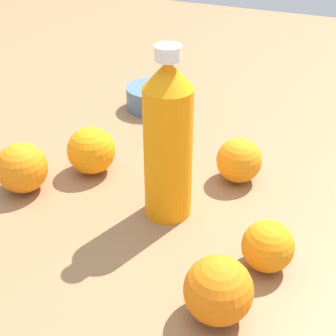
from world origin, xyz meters
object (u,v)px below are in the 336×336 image
object	(u,v)px
orange_4	(91,150)
water_bottle	(168,141)
orange_3	(218,290)
ceramic_bowl	(153,97)
orange_2	(268,246)
orange_1	(22,168)
orange_0	(239,160)

from	to	relation	value
orange_4	water_bottle	bearing A→B (deg)	161.89
orange_3	ceramic_bowl	size ratio (longest dim) A/B	0.72
orange_2	water_bottle	bearing A→B (deg)	-19.52
orange_2	orange_4	distance (m)	0.36
orange_1	ceramic_bowl	size ratio (longest dim) A/B	0.72
orange_1	orange_3	bearing A→B (deg)	161.39
orange_3	orange_0	bearing A→B (deg)	-78.48
orange_0	ceramic_bowl	world-z (taller)	orange_0
water_bottle	orange_4	size ratio (longest dim) A/B	3.18
orange_4	ceramic_bowl	bearing A→B (deg)	-87.61
orange_2	orange_3	distance (m)	0.11
orange_1	orange_4	size ratio (longest dim) A/B	1.00
water_bottle	orange_2	distance (m)	0.20
orange_0	ceramic_bowl	distance (m)	0.33
orange_1	ceramic_bowl	xyz separation A→B (m)	(-0.06, -0.37, -0.02)
orange_0	orange_4	distance (m)	0.25
orange_0	orange_2	distance (m)	0.21
water_bottle	orange_3	world-z (taller)	water_bottle
orange_3	ceramic_bowl	bearing A→B (deg)	-57.78
water_bottle	orange_0	size ratio (longest dim) A/B	3.45
orange_3	water_bottle	bearing A→B (deg)	-50.84
orange_2	orange_0	bearing A→B (deg)	-63.53
orange_1	orange_2	bearing A→B (deg)	177.03
orange_2	ceramic_bowl	world-z (taller)	orange_2
orange_1	orange_4	distance (m)	0.12
orange_4	orange_3	bearing A→B (deg)	143.94
orange_0	orange_1	size ratio (longest dim) A/B	0.92
orange_4	orange_0	bearing A→B (deg)	-162.93
water_bottle	orange_2	bearing A→B (deg)	122.13
orange_0	orange_1	distance (m)	0.36
orange_4	ceramic_bowl	xyz separation A→B (m)	(0.01, -0.28, -0.02)
orange_0	water_bottle	bearing A→B (deg)	59.99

